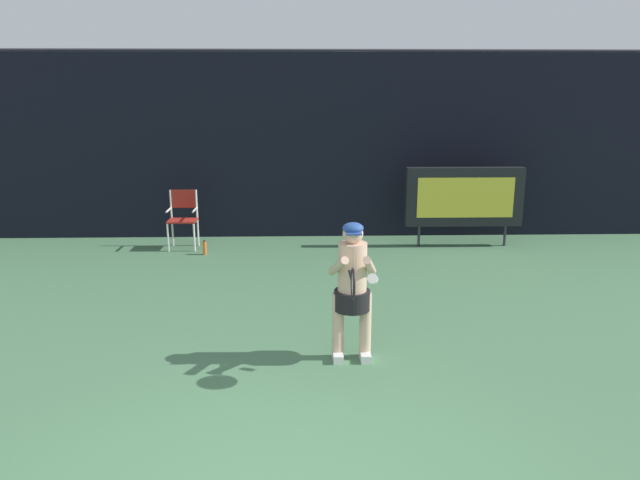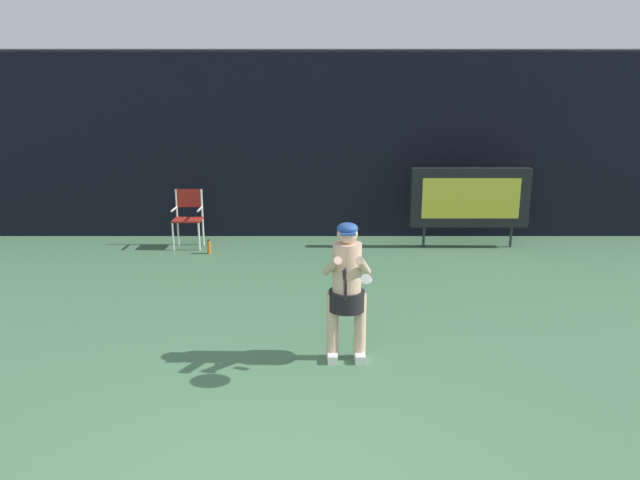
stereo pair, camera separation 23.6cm
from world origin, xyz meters
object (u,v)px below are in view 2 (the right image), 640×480
object	(u,v)px
tennis_player	(349,285)
tennis_racket	(347,283)
scoreboard	(472,198)
water_bottle	(211,247)
umpire_chair	(190,215)

from	to	relation	value
tennis_player	tennis_racket	distance (m)	0.57
tennis_racket	scoreboard	bearing A→B (deg)	70.35
scoreboard	water_bottle	world-z (taller)	scoreboard
tennis_player	tennis_racket	world-z (taller)	tennis_player
water_bottle	tennis_racket	size ratio (longest dim) A/B	0.44
umpire_chair	tennis_racket	world-z (taller)	tennis_racket
scoreboard	umpire_chair	size ratio (longest dim) A/B	2.04
umpire_chair	tennis_player	world-z (taller)	tennis_player
umpire_chair	tennis_racket	bearing A→B (deg)	-63.48
umpire_chair	tennis_racket	xyz separation A→B (m)	(2.72, -5.45, 0.43)
umpire_chair	water_bottle	distance (m)	0.85
umpire_chair	water_bottle	world-z (taller)	umpire_chair
water_bottle	tennis_racket	bearing A→B (deg)	-65.41
tennis_player	umpire_chair	bearing A→B (deg)	119.33
umpire_chair	water_bottle	size ratio (longest dim) A/B	4.08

